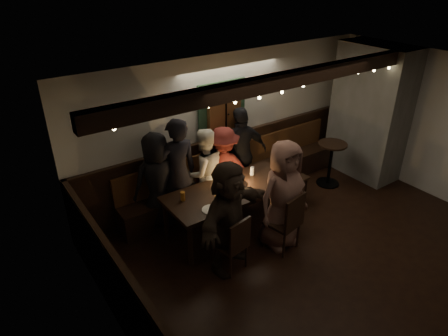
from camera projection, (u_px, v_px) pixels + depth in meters
room at (314, 143)px, 7.02m from camera, size 6.02×5.01×2.62m
dining_table at (231, 193)px, 6.27m from camera, size 2.13×0.91×0.92m
chair_near_left at (235, 242)px, 5.51m from camera, size 0.46×0.46×0.88m
chair_near_right at (288, 220)px, 5.88m from camera, size 0.52×0.52×0.98m
chair_end at (289, 174)px, 7.07m from camera, size 0.51×0.51×1.01m
high_top at (331, 159)px, 7.66m from camera, size 0.55×0.55×0.87m
person_a at (158, 182)px, 6.33m from camera, size 0.83×0.57×1.64m
person_b at (178, 174)px, 6.34m from camera, size 0.70×0.48×1.86m
person_c at (204, 172)px, 6.69m from camera, size 0.81×0.66×1.56m
person_d at (223, 168)px, 6.90m from camera, size 1.11×0.91×1.49m
person_e at (241, 154)px, 7.12m from camera, size 1.08×0.60×1.73m
person_f at (229, 217)px, 5.45m from camera, size 1.62×1.06×1.67m
person_g at (283, 195)px, 5.88m from camera, size 0.85×0.55×1.73m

